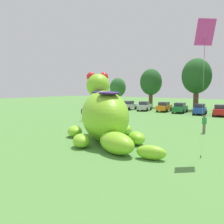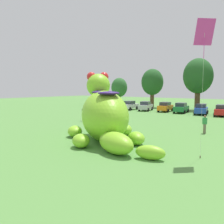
# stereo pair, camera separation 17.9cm
# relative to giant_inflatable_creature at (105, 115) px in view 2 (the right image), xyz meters

# --- Properties ---
(ground_plane) EXTENTS (160.00, 160.00, 0.00)m
(ground_plane) POSITION_rel_giant_inflatable_creature_xyz_m (-1.48, -0.12, -2.07)
(ground_plane) COLOR #568E42
(giant_inflatable_creature) EXTENTS (10.56, 7.94, 5.67)m
(giant_inflatable_creature) POSITION_rel_giant_inflatable_creature_xyz_m (0.00, 0.00, 0.00)
(giant_inflatable_creature) COLOR #8CD12D
(giant_inflatable_creature) RESTS_ON ground
(car_white) EXTENTS (2.10, 4.18, 1.72)m
(car_white) POSITION_rel_giant_inflatable_creature_xyz_m (-13.84, 24.14, -1.21)
(car_white) COLOR white
(car_white) RESTS_ON ground
(car_silver) EXTENTS (2.64, 4.39, 1.72)m
(car_silver) POSITION_rel_giant_inflatable_creature_xyz_m (-10.57, 24.57, -1.21)
(car_silver) COLOR #B7BABF
(car_silver) RESTS_ON ground
(car_orange) EXTENTS (2.36, 4.29, 1.72)m
(car_orange) POSITION_rel_giant_inflatable_creature_xyz_m (-6.88, 25.09, -1.21)
(car_orange) COLOR orange
(car_orange) RESTS_ON ground
(car_green) EXTENTS (2.38, 4.30, 1.72)m
(car_green) POSITION_rel_giant_inflatable_creature_xyz_m (-3.81, 24.72, -1.21)
(car_green) COLOR #1E7238
(car_green) RESTS_ON ground
(car_blue) EXTENTS (2.61, 4.38, 1.72)m
(car_blue) POSITION_rel_giant_inflatable_creature_xyz_m (-0.30, 24.21, -1.21)
(car_blue) COLOR #2347B7
(car_blue) RESTS_ON ground
(car_red) EXTENTS (2.41, 4.31, 1.72)m
(car_red) POSITION_rel_giant_inflatable_creature_xyz_m (2.82, 23.95, -1.21)
(car_red) COLOR red
(car_red) RESTS_ON ground
(tree_far_left) EXTENTS (3.62, 3.62, 6.43)m
(tree_far_left) POSITION_rel_giant_inflatable_creature_xyz_m (-29.06, 32.64, 2.13)
(tree_far_left) COLOR brown
(tree_far_left) RESTS_ON ground
(tree_left) EXTENTS (3.64, 3.64, 6.46)m
(tree_left) POSITION_rel_giant_inflatable_creature_xyz_m (-21.24, 30.85, 2.15)
(tree_left) COLOR brown
(tree_left) RESTS_ON ground
(tree_mid_left) EXTENTS (4.61, 4.61, 8.18)m
(tree_mid_left) POSITION_rel_giant_inflatable_creature_xyz_m (-13.27, 31.84, 3.27)
(tree_mid_left) COLOR brown
(tree_mid_left) RESTS_ON ground
(tree_centre_left) EXTENTS (5.46, 5.46, 9.69)m
(tree_centre_left) POSITION_rel_giant_inflatable_creature_xyz_m (-3.55, 31.65, 4.26)
(tree_centre_left) COLOR brown
(tree_centre_left) RESTS_ON ground
(spectator_mid_field) EXTENTS (0.38, 0.26, 1.71)m
(spectator_mid_field) POSITION_rel_giant_inflatable_creature_xyz_m (-6.15, 5.25, -1.22)
(spectator_mid_field) COLOR #726656
(spectator_mid_field) RESTS_ON ground
(spectator_by_cars) EXTENTS (0.38, 0.26, 1.71)m
(spectator_by_cars) POSITION_rel_giant_inflatable_creature_xyz_m (-9.71, 7.46, -1.22)
(spectator_by_cars) COLOR #726656
(spectator_by_cars) RESTS_ON ground
(spectator_wandering) EXTENTS (0.38, 0.26, 1.71)m
(spectator_wandering) POSITION_rel_giant_inflatable_creature_xyz_m (5.36, 8.10, -1.22)
(spectator_wandering) COLOR #726656
(spectator_wandering) RESTS_ON ground
(tethered_flying_kite) EXTENTS (1.13, 1.13, 8.18)m
(tethered_flying_kite) POSITION_rel_giant_inflatable_creature_xyz_m (7.79, -0.31, 5.26)
(tethered_flying_kite) COLOR brown
(tethered_flying_kite) RESTS_ON ground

